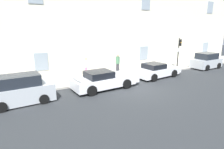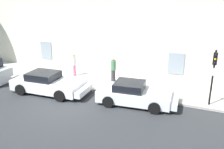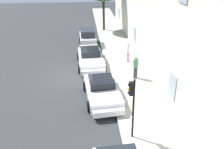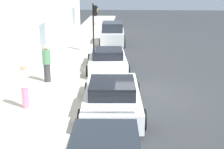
{
  "view_description": "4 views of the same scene",
  "coord_description": "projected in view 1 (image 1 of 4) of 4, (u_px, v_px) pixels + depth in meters",
  "views": [
    {
      "loc": [
        -7.94,
        -10.68,
        4.46
      ],
      "look_at": [
        -0.54,
        2.39,
        0.62
      ],
      "focal_mm": 29.91,
      "sensor_mm": 36.0,
      "label": 1
    },
    {
      "loc": [
        7.55,
        -10.67,
        6.07
      ],
      "look_at": [
        2.12,
        2.3,
        1.43
      ],
      "focal_mm": 38.32,
      "sensor_mm": 36.0,
      "label": 2
    },
    {
      "loc": [
        16.98,
        0.95,
        7.96
      ],
      "look_at": [
        2.01,
        2.66,
        0.85
      ],
      "focal_mm": 37.5,
      "sensor_mm": 36.0,
      "label": 3
    },
    {
      "loc": [
        -13.21,
        0.66,
        4.86
      ],
      "look_at": [
        -0.6,
        1.32,
        1.1
      ],
      "focal_mm": 51.63,
      "sensor_mm": 36.0,
      "label": 4
    }
  ],
  "objects": [
    {
      "name": "ground_plane",
      "position": [
        134.0,
        89.0,
        13.9
      ],
      "size": [
        80.0,
        80.0,
        0.0
      ],
      "primitive_type": "plane",
      "color": "#2B2D30"
    },
    {
      "name": "sidewalk",
      "position": [
        108.0,
        76.0,
        17.37
      ],
      "size": [
        60.0,
        3.34,
        0.14
      ],
      "primitive_type": "cube",
      "color": "#A8A399",
      "rests_on": "ground"
    },
    {
      "name": "building_facade",
      "position": [
        90.0,
        12.0,
        19.06
      ],
      "size": [
        41.19,
        4.61,
        11.86
      ],
      "color": "beige",
      "rests_on": "ground"
    },
    {
      "name": "sportscar_red_lead",
      "position": [
        105.0,
        80.0,
        13.95
      ],
      "size": [
        5.15,
        2.43,
        1.35
      ],
      "color": "white",
      "rests_on": "ground"
    },
    {
      "name": "sportscar_yellow_flank",
      "position": [
        157.0,
        70.0,
        17.16
      ],
      "size": [
        4.76,
        2.49,
        1.29
      ],
      "color": "white",
      "rests_on": "ground"
    },
    {
      "name": "hatchback_parked",
      "position": [
        206.0,
        61.0,
        20.64
      ],
      "size": [
        3.6,
        2.01,
        1.71
      ],
      "color": "#B2B7BC",
      "rests_on": "ground"
    },
    {
      "name": "hatchback_distant",
      "position": [
        21.0,
        91.0,
        11.08
      ],
      "size": [
        3.74,
        1.94,
        1.75
      ],
      "color": "#B2B7BC",
      "rests_on": "ground"
    },
    {
      "name": "traffic_light",
      "position": [
        179.0,
        48.0,
        19.54
      ],
      "size": [
        0.44,
        0.36,
        3.19
      ],
      "color": "black",
      "rests_on": "sidewalk"
    },
    {
      "name": "pedestrian_admiring",
      "position": [
        86.0,
        67.0,
        16.52
      ],
      "size": [
        0.32,
        0.32,
        1.74
      ],
      "color": "pink",
      "rests_on": "sidewalk"
    },
    {
      "name": "pedestrian_strolling",
      "position": [
        118.0,
        63.0,
        18.07
      ],
      "size": [
        0.53,
        0.53,
        1.77
      ],
      "color": "#333338",
      "rests_on": "sidewalk"
    }
  ]
}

